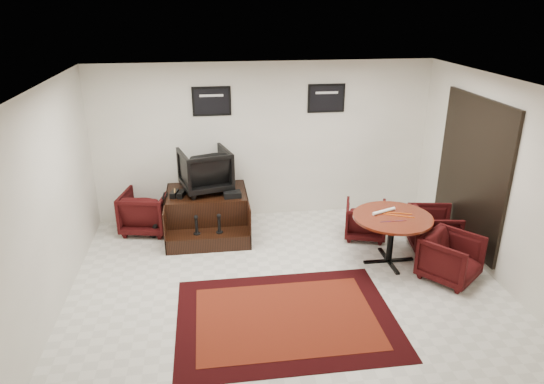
{
  "coord_description": "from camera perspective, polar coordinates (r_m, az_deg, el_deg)",
  "views": [
    {
      "loc": [
        -1.02,
        -5.8,
        3.75
      ],
      "look_at": [
        -0.08,
        0.9,
        1.06
      ],
      "focal_mm": 32.0,
      "sensor_mm": 36.0,
      "label": 1
    }
  ],
  "objects": [
    {
      "name": "ground",
      "position": [
        6.98,
        1.72,
        -10.85
      ],
      "size": [
        6.0,
        6.0,
        0.0
      ],
      "primitive_type": "plane",
      "color": "silver",
      "rests_on": "ground"
    },
    {
      "name": "table_chair_window",
      "position": [
        8.2,
        18.51,
        -3.93
      ],
      "size": [
        0.78,
        0.82,
        0.73
      ],
      "primitive_type": "imported",
      "rotation": [
        0.0,
        0.0,
        1.4
      ],
      "color": "black",
      "rests_on": "ground"
    },
    {
      "name": "umbrella_black",
      "position": [
        8.3,
        -13.22,
        -2.58
      ],
      "size": [
        0.31,
        0.12,
        0.85
      ],
      "primitive_type": null,
      "color": "black",
      "rests_on": "ground"
    },
    {
      "name": "table_chair_corner",
      "position": [
        7.39,
        20.32,
        -7.04
      ],
      "size": [
        0.98,
        0.98,
        0.74
      ],
      "primitive_type": "imported",
      "rotation": [
        0.0,
        0.0,
        0.67
      ],
      "color": "black",
      "rests_on": "ground"
    },
    {
      "name": "paper_roll",
      "position": [
        7.49,
        13.03,
        -2.21
      ],
      "size": [
        0.41,
        0.2,
        0.05
      ],
      "primitive_type": "cylinder",
      "rotation": [
        0.0,
        1.57,
        0.38
      ],
      "color": "white",
      "rests_on": "meeting_table"
    },
    {
      "name": "shoes_pair",
      "position": [
        8.21,
        -11.01,
        -0.22
      ],
      "size": [
        0.27,
        0.3,
        0.09
      ],
      "color": "black",
      "rests_on": "shine_podium"
    },
    {
      "name": "meeting_table",
      "position": [
        7.45,
        13.96,
        -3.42
      ],
      "size": [
        1.18,
        1.18,
        0.77
      ],
      "color": "#400D09",
      "rests_on": "ground"
    },
    {
      "name": "polish_kit",
      "position": [
        8.06,
        -4.7,
        -0.28
      ],
      "size": [
        0.29,
        0.21,
        0.1
      ],
      "primitive_type": "cube",
      "rotation": [
        0.0,
        0.0,
        0.06
      ],
      "color": "black",
      "rests_on": "shine_podium"
    },
    {
      "name": "umbrella_hooked",
      "position": [
        8.36,
        -12.86,
        -2.49
      ],
      "size": [
        0.3,
        0.11,
        0.82
      ],
      "primitive_type": null,
      "color": "black",
      "rests_on": "ground"
    },
    {
      "name": "room_shell",
      "position": [
        6.4,
        5.32,
        3.68
      ],
      "size": [
        6.02,
        5.02,
        2.81
      ],
      "color": "white",
      "rests_on": "ground"
    },
    {
      "name": "table_chair_back",
      "position": [
        8.3,
        10.94,
        -3.06
      ],
      "size": [
        0.81,
        0.79,
        0.68
      ],
      "primitive_type": "imported",
      "rotation": [
        0.0,
        0.0,
        2.83
      ],
      "color": "black",
      "rests_on": "ground"
    },
    {
      "name": "shine_chair",
      "position": [
        8.27,
        -7.88,
        2.81
      ],
      "size": [
        0.95,
        0.92,
        0.81
      ],
      "primitive_type": "imported",
      "rotation": [
        0.0,
        0.0,
        3.4
      ],
      "color": "black",
      "rests_on": "shine_podium"
    },
    {
      "name": "table_clutter",
      "position": [
        7.42,
        14.47,
        -2.73
      ],
      "size": [
        0.57,
        0.35,
        0.01
      ],
      "color": "#E95B0C",
      "rests_on": "meeting_table"
    },
    {
      "name": "area_rug",
      "position": [
        6.34,
        1.65,
        -14.57
      ],
      "size": [
        2.74,
        2.05,
        0.01
      ],
      "color": "black",
      "rests_on": "ground"
    },
    {
      "name": "armchair_side",
      "position": [
        8.62,
        -14.59,
        -1.98
      ],
      "size": [
        0.91,
        0.87,
        0.8
      ],
      "primitive_type": "imported",
      "rotation": [
        0.0,
        0.0,
        2.93
      ],
      "color": "black",
      "rests_on": "ground"
    },
    {
      "name": "shine_podium",
      "position": [
        8.42,
        -7.6,
        -2.56
      ],
      "size": [
        1.36,
        1.4,
        0.7
      ],
      "color": "black",
      "rests_on": "ground"
    }
  ]
}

